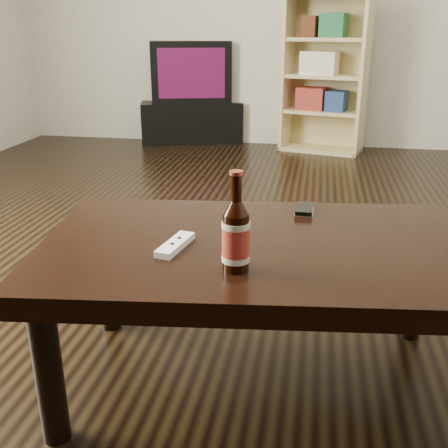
% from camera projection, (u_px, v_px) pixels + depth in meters
% --- Properties ---
extents(floor, '(5.00, 6.00, 0.01)m').
position_uv_depth(floor, '(228.00, 284.00, 2.32)').
color(floor, black).
rests_on(floor, ground).
extents(tv_stand, '(1.06, 0.72, 0.39)m').
position_uv_depth(tv_stand, '(192.00, 121.00, 5.18)').
color(tv_stand, black).
rests_on(tv_stand, floor).
extents(tv, '(0.84, 0.64, 0.56)m').
position_uv_depth(tv, '(191.00, 71.00, 5.01)').
color(tv, black).
rests_on(tv, tv_stand).
extents(bookshelf, '(0.77, 0.50, 1.32)m').
position_uv_depth(bookshelf, '(325.00, 73.00, 4.59)').
color(bookshelf, tan).
rests_on(bookshelf, floor).
extents(coffee_table, '(1.35, 0.89, 0.48)m').
position_uv_depth(coffee_table, '(261.00, 261.00, 1.54)').
color(coffee_table, black).
rests_on(coffee_table, floor).
extents(beer_bottle, '(0.09, 0.09, 0.26)m').
position_uv_depth(beer_bottle, '(236.00, 236.00, 1.31)').
color(beer_bottle, black).
rests_on(beer_bottle, coffee_table).
extents(phone, '(0.06, 0.12, 0.02)m').
position_uv_depth(phone, '(304.00, 210.00, 1.75)').
color(phone, '#B3B2B5').
rests_on(phone, coffee_table).
extents(remote, '(0.08, 0.17, 0.02)m').
position_uv_depth(remote, '(175.00, 245.00, 1.47)').
color(remote, white).
rests_on(remote, coffee_table).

